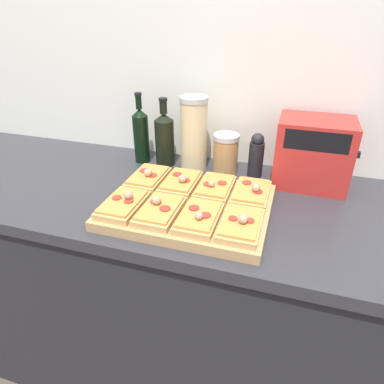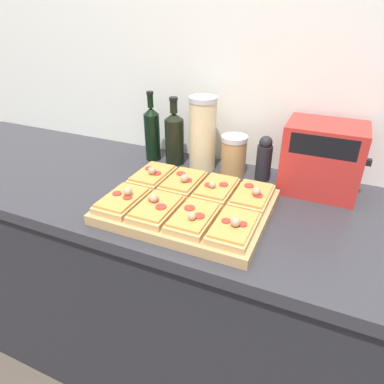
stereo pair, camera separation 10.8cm
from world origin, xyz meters
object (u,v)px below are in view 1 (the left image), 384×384
at_px(olive_oil_bottle, 141,134).
at_px(wine_bottle, 165,138).
at_px(pepper_mill, 256,156).
at_px(grain_jar_tall, 194,134).
at_px(cutting_board, 189,206).
at_px(toaster_oven, 313,153).
at_px(grain_jar_short, 226,153).

xyz_separation_m(olive_oil_bottle, wine_bottle, (0.10, -0.00, -0.01)).
xyz_separation_m(olive_oil_bottle, pepper_mill, (0.46, -0.00, -0.03)).
distance_m(wine_bottle, grain_jar_tall, 0.12).
bearing_deg(olive_oil_bottle, wine_bottle, -0.00).
height_order(cutting_board, olive_oil_bottle, olive_oil_bottle).
relative_size(cutting_board, pepper_mill, 2.95).
xyz_separation_m(pepper_mill, toaster_oven, (0.19, -0.01, 0.04)).
bearing_deg(toaster_oven, olive_oil_bottle, 179.29).
relative_size(cutting_board, grain_jar_short, 3.28).
height_order(cutting_board, grain_jar_tall, grain_jar_tall).
bearing_deg(pepper_mill, wine_bottle, 180.00).
relative_size(cutting_board, toaster_oven, 1.81).
height_order(cutting_board, wine_bottle, wine_bottle).
xyz_separation_m(cutting_board, toaster_oven, (0.35, 0.30, 0.10)).
bearing_deg(cutting_board, wine_bottle, 122.77).
distance_m(olive_oil_bottle, toaster_oven, 0.65).
xyz_separation_m(grain_jar_tall, toaster_oven, (0.43, -0.01, -0.02)).
distance_m(wine_bottle, pepper_mill, 0.36).
bearing_deg(pepper_mill, toaster_oven, -2.39).
bearing_deg(olive_oil_bottle, pepper_mill, -0.00).
xyz_separation_m(wine_bottle, pepper_mill, (0.36, 0.00, -0.03)).
xyz_separation_m(cutting_board, wine_bottle, (-0.20, 0.31, 0.09)).
distance_m(cutting_board, grain_jar_tall, 0.35).
bearing_deg(grain_jar_tall, pepper_mill, 0.00).
bearing_deg(toaster_oven, grain_jar_tall, 178.93).
relative_size(olive_oil_bottle, wine_bottle, 1.05).
bearing_deg(olive_oil_bottle, cutting_board, -46.02).
height_order(olive_oil_bottle, grain_jar_tall, grain_jar_tall).
height_order(wine_bottle, pepper_mill, wine_bottle).
height_order(cutting_board, grain_jar_short, grain_jar_short).
xyz_separation_m(cutting_board, grain_jar_tall, (-0.08, 0.31, 0.12)).
relative_size(pepper_mill, toaster_oven, 0.61).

